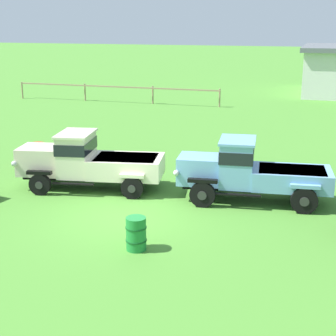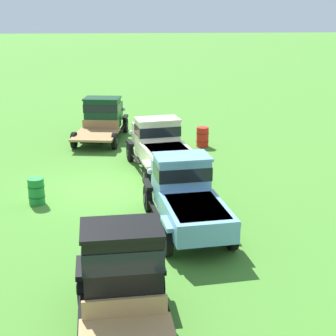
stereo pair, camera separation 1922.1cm
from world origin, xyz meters
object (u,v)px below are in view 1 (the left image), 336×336
(vintage_truck_midrow_center, at_px, (249,171))
(oil_drum_beside_row, at_px, (38,154))
(oil_drum_near_fence, at_px, (136,234))
(vintage_truck_second_in_line, at_px, (87,161))

(vintage_truck_midrow_center, bearing_deg, oil_drum_beside_row, 168.35)
(vintage_truck_midrow_center, xyz_separation_m, oil_drum_near_fence, (-2.22, -4.81, -0.61))
(vintage_truck_second_in_line, relative_size, oil_drum_near_fence, 6.03)
(oil_drum_beside_row, height_order, oil_drum_near_fence, oil_drum_beside_row)
(vintage_truck_second_in_line, bearing_deg, oil_drum_beside_row, 146.59)
(oil_drum_beside_row, relative_size, oil_drum_near_fence, 1.04)
(oil_drum_beside_row, distance_m, oil_drum_near_fence, 9.73)
(vintage_truck_midrow_center, bearing_deg, oil_drum_near_fence, -114.78)
(vintage_truck_midrow_center, relative_size, oil_drum_near_fence, 5.82)
(vintage_truck_second_in_line, xyz_separation_m, oil_drum_beside_row, (-3.47, 2.29, -0.56))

